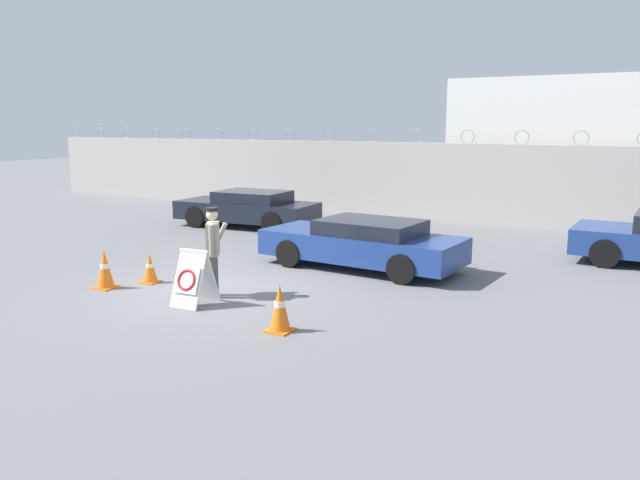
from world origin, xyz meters
TOP-DOWN VIEW (x-y plane):
  - ground_plane at (0.00, 0.00)m, footprint 90.00×90.00m
  - perimeter_wall at (-0.00, 11.15)m, footprint 36.00×0.30m
  - building_block at (5.05, 16.11)m, footprint 8.78×7.91m
  - barricade_sign at (0.31, -0.94)m, footprint 0.64×0.84m
  - security_guard at (0.29, -0.31)m, footprint 0.44×0.67m
  - traffic_cone_near at (-1.59, -0.14)m, footprint 0.36×0.36m
  - traffic_cone_mid at (-2.05, -0.93)m, footprint 0.41×0.41m
  - traffic_cone_far at (2.55, -1.41)m, footprint 0.41×0.41m
  - parked_car_front_coupe at (-4.13, 6.81)m, footprint 4.73×2.17m
  - parked_car_rear_sedan at (1.73, 3.33)m, footprint 4.80×2.10m

SIDE VIEW (x-z plane):
  - ground_plane at x=0.00m, z-range 0.00..0.00m
  - traffic_cone_near at x=-1.59m, z-range 0.00..0.63m
  - traffic_cone_far at x=2.55m, z-range 0.00..0.79m
  - traffic_cone_mid at x=-2.05m, z-range 0.00..0.80m
  - barricade_sign at x=0.31m, z-range -0.01..1.04m
  - parked_car_rear_sedan at x=1.73m, z-range 0.02..1.18m
  - parked_car_front_coupe at x=-4.13m, z-range 0.02..1.21m
  - security_guard at x=0.29m, z-range 0.10..1.85m
  - perimeter_wall at x=0.00m, z-range -0.22..2.92m
  - building_block at x=5.05m, z-range 0.00..4.88m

